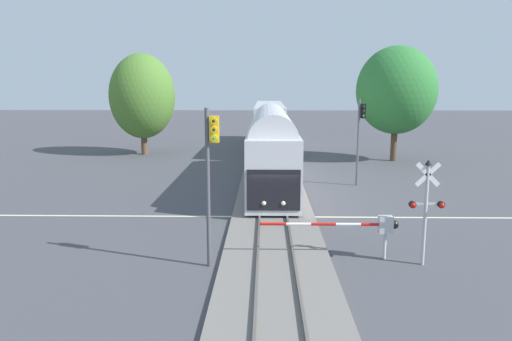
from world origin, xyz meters
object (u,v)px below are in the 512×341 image
Objects in this scene: crossing_signal_mast at (426,202)px; traffic_signal_median at (211,163)px; oak_far_right at (396,90)px; commuter_train at (270,133)px; pine_left_background at (142,96)px; crossing_gate_near at (371,226)px; traffic_signal_far_side at (360,128)px.

crossing_signal_mast is 8.45m from traffic_signal_median.
traffic_signal_median is 30.50m from oak_far_right.
commuter_train is 12.31m from oak_far_right.
pine_left_background is (-10.30, 30.68, 1.75)m from traffic_signal_median.
crossing_gate_near is at bearing 161.08° from crossing_signal_mast.
oak_far_right is (7.70, 26.00, 5.13)m from crossing_gate_near.
crossing_gate_near is 15.07m from traffic_signal_far_side.
traffic_signal_far_side is 12.80m from oak_far_right.
oak_far_right is (11.55, 2.06, 3.72)m from commuter_train.
pine_left_background is (-18.97, 15.05, 1.84)m from traffic_signal_far_side.
crossing_signal_mast is 15.40m from traffic_signal_far_side.
crossing_gate_near is 0.56× the size of pine_left_background.
crossing_gate_near is 1.33× the size of crossing_signal_mast.
pine_left_background is at bearing 119.27° from crossing_gate_near.
oak_far_right reaches higher than traffic_signal_far_side.
crossing_signal_mast is 0.68× the size of traffic_signal_median.
traffic_signal_median reaches higher than crossing_signal_mast.
traffic_signal_median is at bearing -71.43° from pine_left_background.
traffic_signal_median is 0.59× the size of oak_far_right.
commuter_train is 24.29m from crossing_gate_near.
traffic_signal_median is 0.61× the size of pine_left_background.
pine_left_background is 0.96× the size of oak_far_right.
pine_left_background is at bearing 155.74° from commuter_train.
oak_far_right is (5.38, 11.34, 2.49)m from traffic_signal_far_side.
traffic_signal_far_side is 0.57× the size of oak_far_right.
commuter_train is at bearing 123.60° from traffic_signal_far_side.
commuter_train is at bearing -24.26° from pine_left_background.
oak_far_right is at bearing 62.48° from traffic_signal_median.
pine_left_background is at bearing 171.34° from oak_far_right.
traffic_signal_far_side is at bearing 60.98° from traffic_signal_median.
crossing_gate_near is at bearing 8.67° from traffic_signal_median.
traffic_signal_median is at bearing -117.52° from oak_far_right.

